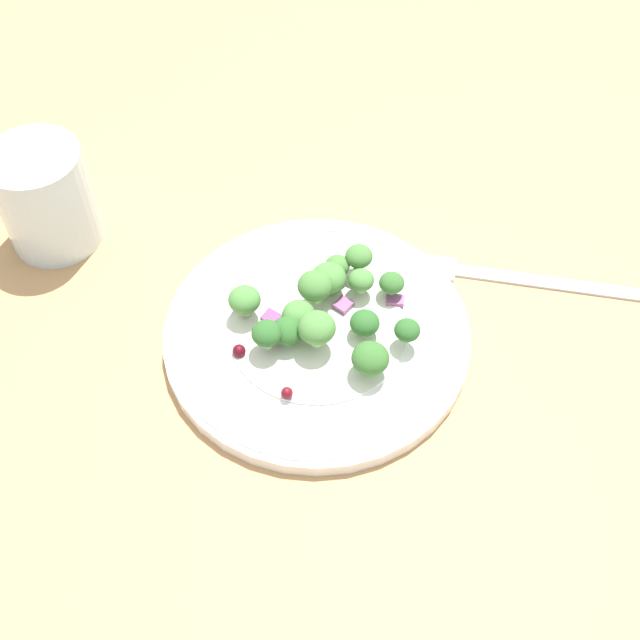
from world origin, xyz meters
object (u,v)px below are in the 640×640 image
(broccoli_floret_0, at_px, (329,279))
(fork, at_px, (510,277))
(broccoli_floret_2, at_px, (407,331))
(plate, at_px, (320,335))
(broccoli_floret_1, at_px, (370,359))
(water_glass, at_px, (45,198))

(broccoli_floret_0, xyz_separation_m, fork, (0.12, -0.09, -0.03))
(broccoli_floret_0, relative_size, broccoli_floret_2, 1.42)
(broccoli_floret_0, relative_size, fork, 0.17)
(plate, relative_size, broccoli_floret_0, 8.33)
(plate, height_order, broccoli_floret_1, broccoli_floret_1)
(broccoli_floret_1, xyz_separation_m, fork, (0.16, -0.01, -0.03))
(broccoli_floret_1, bearing_deg, broccoli_floret_0, 66.13)
(plate, xyz_separation_m, broccoli_floret_2, (0.04, -0.05, 0.02))
(broccoli_floret_0, height_order, water_glass, water_glass)
(broccoli_floret_2, xyz_separation_m, fork, (0.12, -0.01, -0.03))
(broccoli_floret_0, bearing_deg, broccoli_floret_2, -86.50)
(fork, relative_size, water_glass, 1.83)
(broccoli_floret_0, bearing_deg, broccoli_floret_1, -113.87)
(fork, distance_m, water_glass, 0.39)
(broccoli_floret_0, distance_m, water_glass, 0.24)
(broccoli_floret_2, distance_m, water_glass, 0.31)
(plate, height_order, broccoli_floret_0, broccoli_floret_0)
(broccoli_floret_0, relative_size, broccoli_floret_1, 1.01)
(fork, bearing_deg, plate, 157.07)
(broccoli_floret_0, bearing_deg, fork, -35.53)
(broccoli_floret_2, relative_size, water_glass, 0.22)
(broccoli_floret_2, bearing_deg, broccoli_floret_1, 176.79)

